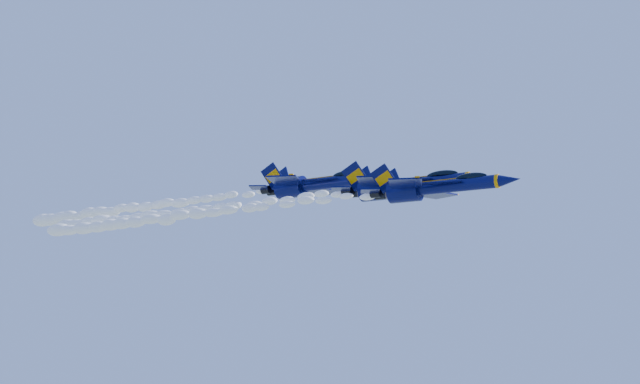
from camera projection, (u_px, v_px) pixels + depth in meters
The scene contains 6 objects.
jet_lead at pixel (433, 187), 61.21m from camera, with size 14.94×12.25×5.55m.
smoke_trail_jet_lead at pixel (185, 216), 77.71m from camera, with size 52.50×1.90×1.71m, color white.
jet_second at pixel (404, 185), 69.33m from camera, with size 17.21×14.12×6.40m.
smoke_trail_jet_second at pixel (180, 212), 86.32m from camera, with size 52.50×2.19×1.97m, color white.
jet_third at pixel (314, 184), 85.38m from camera, with size 19.10×15.67×7.10m.
smoke_trail_jet_third at pixel (137, 208), 102.78m from camera, with size 52.50×2.43×2.19m, color white.
Camera 1 is at (38.45, -67.34, 137.16)m, focal length 35.00 mm.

